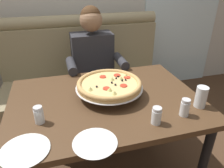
# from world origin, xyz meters

# --- Properties ---
(booth_bench) EXTENTS (1.79, 0.78, 1.13)m
(booth_bench) POSITION_xyz_m (0.00, 0.94, 0.40)
(booth_bench) COLOR #998966
(booth_bench) RESTS_ON ground_plane
(dining_table) EXTENTS (1.30, 0.93, 0.76)m
(dining_table) POSITION_xyz_m (0.00, 0.00, 0.67)
(dining_table) COLOR #4C331E
(dining_table) RESTS_ON ground_plane
(diner_main) EXTENTS (0.54, 0.64, 1.27)m
(diner_main) POSITION_xyz_m (0.06, 0.67, 0.71)
(diner_main) COLOR #2D3342
(diner_main) RESTS_ON ground_plane
(pizza) EXTENTS (0.47, 0.47, 0.12)m
(pizza) POSITION_xyz_m (0.04, 0.04, 0.84)
(pizza) COLOR silver
(pizza) RESTS_ON dining_table
(shaker_pepper_flakes) EXTENTS (0.06, 0.06, 0.11)m
(shaker_pepper_flakes) POSITION_xyz_m (-0.43, -0.15, 0.80)
(shaker_pepper_flakes) COLOR white
(shaker_pepper_flakes) RESTS_ON dining_table
(shaker_oregano) EXTENTS (0.06, 0.06, 0.11)m
(shaker_oregano) POSITION_xyz_m (0.41, -0.31, 0.80)
(shaker_oregano) COLOR white
(shaker_oregano) RESTS_ON dining_table
(shaker_parmesan) EXTENTS (0.06, 0.06, 0.11)m
(shaker_parmesan) POSITION_xyz_m (0.21, -0.34, 0.80)
(shaker_parmesan) COLOR white
(shaker_parmesan) RESTS_ON dining_table
(plate_near_left) EXTENTS (0.23, 0.23, 0.02)m
(plate_near_left) POSITION_xyz_m (-0.16, -0.41, 0.77)
(plate_near_left) COLOR white
(plate_near_left) RESTS_ON dining_table
(plate_near_right) EXTENTS (0.24, 0.24, 0.02)m
(plate_near_right) POSITION_xyz_m (-0.50, -0.37, 0.77)
(plate_near_right) COLOR white
(plate_near_right) RESTS_ON dining_table
(drinking_glass) EXTENTS (0.07, 0.07, 0.14)m
(drinking_glass) POSITION_xyz_m (0.57, -0.25, 0.82)
(drinking_glass) COLOR silver
(drinking_glass) RESTS_ON dining_table
(patio_chair) EXTENTS (0.40, 0.40, 0.86)m
(patio_chair) POSITION_xyz_m (1.46, 2.25, 0.52)
(patio_chair) COLOR black
(patio_chair) RESTS_ON ground_plane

